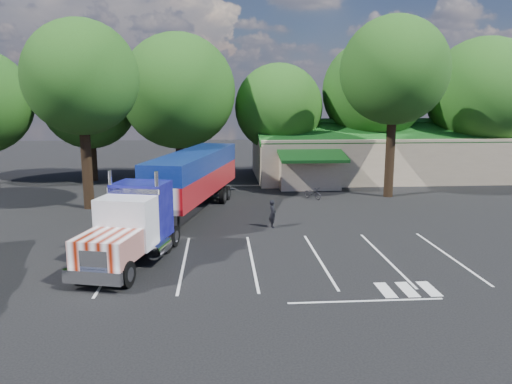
{
  "coord_description": "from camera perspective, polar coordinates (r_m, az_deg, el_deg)",
  "views": [
    {
      "loc": [
        -1.48,
        -28.44,
        7.67
      ],
      "look_at": [
        0.68,
        0.75,
        2.0
      ],
      "focal_mm": 35.0,
      "sensor_mm": 36.0,
      "label": 1
    }
  ],
  "objects": [
    {
      "name": "tree_near_left",
      "position": [
        35.62,
        -19.36,
        12.2
      ],
      "size": [
        7.6,
        7.6,
        12.65
      ],
      "color": "black",
      "rests_on": "ground"
    },
    {
      "name": "woman",
      "position": [
        29.41,
        1.89,
        -2.49
      ],
      "size": [
        0.5,
        0.67,
        1.66
      ],
      "primitive_type": "imported",
      "rotation": [
        0.0,
        0.0,
        1.75
      ],
      "color": "black",
      "rests_on": "ground"
    },
    {
      "name": "tree_near_right",
      "position": [
        39.19,
        15.53,
        13.2
      ],
      "size": [
        8.0,
        8.0,
        13.5
      ],
      "color": "black",
      "rests_on": "ground"
    },
    {
      "name": "tree_row_d",
      "position": [
        46.28,
        2.6,
        9.61
      ],
      "size": [
        8.0,
        8.0,
        10.6
      ],
      "color": "black",
      "rests_on": "ground"
    },
    {
      "name": "tree_row_c",
      "position": [
        44.78,
        -8.92,
        11.31
      ],
      "size": [
        10.0,
        10.0,
        13.05
      ],
      "color": "black",
      "rests_on": "ground"
    },
    {
      "name": "ground",
      "position": [
        29.49,
        -1.22,
        -4.11
      ],
      "size": [
        120.0,
        120.0,
        0.0
      ],
      "primitive_type": "plane",
      "color": "black",
      "rests_on": "ground"
    },
    {
      "name": "tree_row_f",
      "position": [
        51.44,
        24.59,
        10.13
      ],
      "size": [
        10.4,
        10.4,
        13.0
      ],
      "color": "black",
      "rests_on": "ground"
    },
    {
      "name": "tree_row_b",
      "position": [
        47.66,
        -18.5,
        9.76
      ],
      "size": [
        8.4,
        8.4,
        11.35
      ],
      "color": "black",
      "rests_on": "ground"
    },
    {
      "name": "bicycle",
      "position": [
        37.8,
        6.49,
        -0.13
      ],
      "size": [
        1.46,
        1.71,
        0.88
      ],
      "primitive_type": "imported",
      "rotation": [
        0.0,
        0.0,
        0.63
      ],
      "color": "black",
      "rests_on": "ground"
    },
    {
      "name": "silver_sedan",
      "position": [
        43.49,
        4.39,
        1.75
      ],
      "size": [
        4.51,
        1.84,
        1.46
      ],
      "primitive_type": "imported",
      "rotation": [
        0.0,
        0.0,
        1.64
      ],
      "color": "#9C9DA3",
      "rests_on": "ground"
    },
    {
      "name": "event_hall",
      "position": [
        48.99,
        13.93,
        4.25
      ],
      "size": [
        24.2,
        14.12,
        5.55
      ],
      "color": "tan",
      "rests_on": "ground"
    },
    {
      "name": "semi_truck",
      "position": [
        30.26,
        -8.53,
        0.84
      ],
      "size": [
        7.47,
        20.33,
        4.26
      ],
      "rotation": [
        0.0,
        0.0,
        -0.25
      ],
      "color": "black",
      "rests_on": "ground"
    },
    {
      "name": "tree_row_e",
      "position": [
        48.65,
        13.34,
        11.17
      ],
      "size": [
        9.6,
        9.6,
        12.9
      ],
      "color": "black",
      "rests_on": "ground"
    }
  ]
}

